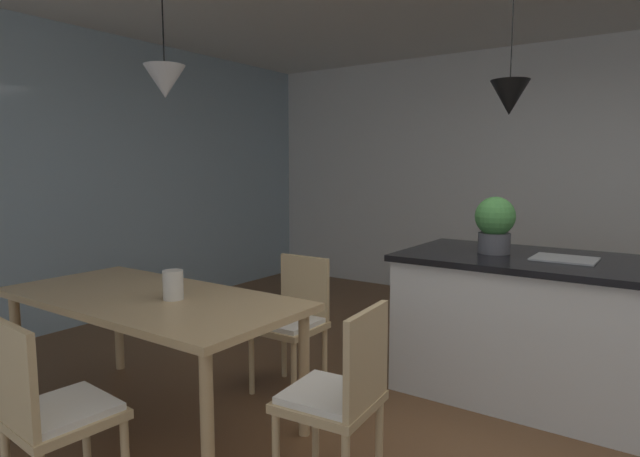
% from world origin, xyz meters
% --- Properties ---
extents(wall_back_kitchen, '(10.00, 0.12, 2.70)m').
position_xyz_m(wall_back_kitchen, '(0.00, 3.26, 1.35)').
color(wall_back_kitchen, silver).
rests_on(wall_back_kitchen, ground_plane).
extents(window_wall_left_glazing, '(0.06, 8.40, 2.70)m').
position_xyz_m(window_wall_left_glazing, '(-4.06, 0.00, 1.35)').
color(window_wall_left_glazing, '#9EB7C6').
rests_on(window_wall_left_glazing, ground_plane).
extents(dining_table, '(1.83, 0.86, 0.73)m').
position_xyz_m(dining_table, '(-1.98, -0.69, 0.66)').
color(dining_table, tan).
rests_on(dining_table, ground_plane).
extents(chair_kitchen_end, '(0.43, 0.43, 0.87)m').
position_xyz_m(chair_kitchen_end, '(-0.69, -0.69, 0.47)').
color(chair_kitchen_end, tan).
rests_on(chair_kitchen_end, ground_plane).
extents(chair_near_right, '(0.43, 0.43, 0.87)m').
position_xyz_m(chair_near_right, '(-1.57, -1.49, 0.47)').
color(chair_near_right, tan).
rests_on(chair_near_right, ground_plane).
extents(chair_far_right, '(0.41, 0.41, 0.87)m').
position_xyz_m(chair_far_right, '(-1.57, 0.11, 0.47)').
color(chair_far_right, tan).
rests_on(chair_far_right, ground_plane).
extents(kitchen_island, '(2.00, 0.96, 0.91)m').
position_xyz_m(kitchen_island, '(-0.07, 0.91, 0.46)').
color(kitchen_island, silver).
rests_on(kitchen_island, ground_plane).
extents(pendant_over_table, '(0.23, 0.23, 0.85)m').
position_xyz_m(pendant_over_table, '(-1.94, -0.56, 1.94)').
color(pendant_over_table, black).
extents(pendant_over_island_main, '(0.24, 0.24, 0.92)m').
position_xyz_m(pendant_over_island_main, '(-0.46, 0.91, 1.89)').
color(pendant_over_island_main, black).
extents(potted_plant_on_island, '(0.26, 0.26, 0.37)m').
position_xyz_m(potted_plant_on_island, '(-0.52, 0.91, 1.10)').
color(potted_plant_on_island, '#4C4C51').
rests_on(potted_plant_on_island, kitchen_island).
extents(vase_on_dining_table, '(0.11, 0.11, 0.16)m').
position_xyz_m(vase_on_dining_table, '(-1.79, -0.67, 0.82)').
color(vase_on_dining_table, silver).
rests_on(vase_on_dining_table, dining_table).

